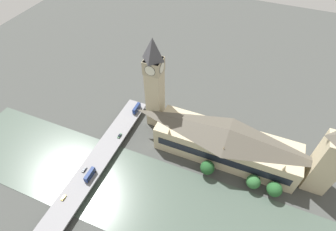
{
  "coord_description": "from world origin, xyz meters",
  "views": [
    {
      "loc": [
        -102.86,
        -12.43,
        163.46
      ],
      "look_at": [
        21.55,
        38.39,
        19.53
      ],
      "focal_mm": 28.0,
      "sensor_mm": 36.0,
      "label": 1
    }
  ],
  "objects_px": {
    "car_northbound_mid": "(63,198)",
    "car_southbound_lead": "(84,170)",
    "parliament_hall": "(226,143)",
    "double_decker_bus_mid": "(137,108)",
    "car_northbound_tail": "(120,136)",
    "road_bridge": "(90,172)",
    "victoria_tower": "(328,161)",
    "clock_tower": "(154,82)",
    "double_decker_bus_lead": "(90,174)"
  },
  "relations": [
    {
      "from": "car_northbound_mid",
      "to": "car_northbound_tail",
      "type": "relative_size",
      "value": 0.88
    },
    {
      "from": "parliament_hall",
      "to": "double_decker_bus_lead",
      "type": "bearing_deg",
      "value": 124.93
    },
    {
      "from": "car_northbound_mid",
      "to": "car_northbound_tail",
      "type": "height_order",
      "value": "car_northbound_tail"
    },
    {
      "from": "clock_tower",
      "to": "victoria_tower",
      "type": "relative_size",
      "value": 1.34
    },
    {
      "from": "car_southbound_lead",
      "to": "clock_tower",
      "type": "bearing_deg",
      "value": -21.53
    },
    {
      "from": "parliament_hall",
      "to": "car_northbound_mid",
      "type": "height_order",
      "value": "parliament_hall"
    },
    {
      "from": "parliament_hall",
      "to": "car_southbound_lead",
      "type": "relative_size",
      "value": 23.02
    },
    {
      "from": "clock_tower",
      "to": "car_northbound_tail",
      "type": "relative_size",
      "value": 17.11
    },
    {
      "from": "victoria_tower",
      "to": "double_decker_bus_lead",
      "type": "height_order",
      "value": "victoria_tower"
    },
    {
      "from": "double_decker_bus_mid",
      "to": "car_southbound_lead",
      "type": "xyz_separation_m",
      "value": [
        -65.32,
        7.55,
        -2.08
      ]
    },
    {
      "from": "parliament_hall",
      "to": "victoria_tower",
      "type": "bearing_deg",
      "value": -89.95
    },
    {
      "from": "parliament_hall",
      "to": "car_southbound_lead",
      "type": "xyz_separation_m",
      "value": [
        -52.35,
        85.6,
        -8.9
      ]
    },
    {
      "from": "double_decker_bus_mid",
      "to": "car_southbound_lead",
      "type": "height_order",
      "value": "double_decker_bus_mid"
    },
    {
      "from": "road_bridge",
      "to": "double_decker_bus_mid",
      "type": "relative_size",
      "value": 14.03
    },
    {
      "from": "road_bridge",
      "to": "double_decker_bus_mid",
      "type": "distance_m",
      "value": 64.99
    },
    {
      "from": "clock_tower",
      "to": "car_northbound_tail",
      "type": "height_order",
      "value": "clock_tower"
    },
    {
      "from": "victoria_tower",
      "to": "parliament_hall",
      "type": "bearing_deg",
      "value": 90.05
    },
    {
      "from": "clock_tower",
      "to": "double_decker_bus_lead",
      "type": "xyz_separation_m",
      "value": [
        -67.49,
        18.73,
        -33.86
      ]
    },
    {
      "from": "parliament_hall",
      "to": "car_southbound_lead",
      "type": "height_order",
      "value": "parliament_hall"
    },
    {
      "from": "double_decker_bus_mid",
      "to": "parliament_hall",
      "type": "bearing_deg",
      "value": -99.44
    },
    {
      "from": "parliament_hall",
      "to": "car_northbound_mid",
      "type": "xyz_separation_m",
      "value": [
        -74.68,
        85.96,
        -8.94
      ]
    },
    {
      "from": "clock_tower",
      "to": "car_southbound_lead",
      "type": "distance_m",
      "value": 78.41
    },
    {
      "from": "double_decker_bus_mid",
      "to": "car_northbound_mid",
      "type": "relative_size",
      "value": 2.67
    },
    {
      "from": "parliament_hall",
      "to": "double_decker_bus_lead",
      "type": "height_order",
      "value": "parliament_hall"
    },
    {
      "from": "victoria_tower",
      "to": "road_bridge",
      "type": "relative_size",
      "value": 0.39
    },
    {
      "from": "double_decker_bus_mid",
      "to": "car_northbound_tail",
      "type": "bearing_deg",
      "value": -179.37
    },
    {
      "from": "double_decker_bus_mid",
      "to": "car_northbound_mid",
      "type": "distance_m",
      "value": 88.04
    },
    {
      "from": "road_bridge",
      "to": "double_decker_bus_lead",
      "type": "bearing_deg",
      "value": -135.83
    },
    {
      "from": "double_decker_bus_lead",
      "to": "car_southbound_lead",
      "type": "bearing_deg",
      "value": 68.84
    },
    {
      "from": "double_decker_bus_mid",
      "to": "car_northbound_tail",
      "type": "xyz_separation_m",
      "value": [
        -29.82,
        -0.33,
        -2.03
      ]
    },
    {
      "from": "victoria_tower",
      "to": "road_bridge",
      "type": "distance_m",
      "value": 154.36
    },
    {
      "from": "parliament_hall",
      "to": "car_northbound_tail",
      "type": "relative_size",
      "value": 22.16
    },
    {
      "from": "double_decker_bus_mid",
      "to": "car_southbound_lead",
      "type": "bearing_deg",
      "value": 173.4
    },
    {
      "from": "clock_tower",
      "to": "victoria_tower",
      "type": "bearing_deg",
      "value": -95.83
    },
    {
      "from": "clock_tower",
      "to": "car_northbound_tail",
      "type": "bearing_deg",
      "value": 148.9
    },
    {
      "from": "clock_tower",
      "to": "car_southbound_lead",
      "type": "relative_size",
      "value": 17.78
    },
    {
      "from": "double_decker_bus_lead",
      "to": "double_decker_bus_mid",
      "type": "bearing_deg",
      "value": -0.59
    },
    {
      "from": "double_decker_bus_lead",
      "to": "double_decker_bus_mid",
      "type": "relative_size",
      "value": 0.98
    },
    {
      "from": "victoria_tower",
      "to": "car_northbound_mid",
      "type": "relative_size",
      "value": 14.57
    },
    {
      "from": "car_northbound_mid",
      "to": "car_southbound_lead",
      "type": "xyz_separation_m",
      "value": [
        22.34,
        -0.36,
        0.04
      ]
    },
    {
      "from": "parliament_hall",
      "to": "car_northbound_tail",
      "type": "xyz_separation_m",
      "value": [
        -16.84,
        77.72,
        -8.85
      ]
    },
    {
      "from": "double_decker_bus_lead",
      "to": "car_northbound_tail",
      "type": "xyz_separation_m",
      "value": [
        38.16,
        -1.03,
        -2.01
      ]
    },
    {
      "from": "road_bridge",
      "to": "double_decker_bus_lead",
      "type": "height_order",
      "value": "double_decker_bus_lead"
    },
    {
      "from": "victoria_tower",
      "to": "car_northbound_tail",
      "type": "distance_m",
      "value": 142.05
    },
    {
      "from": "parliament_hall",
      "to": "double_decker_bus_mid",
      "type": "bearing_deg",
      "value": 80.56
    },
    {
      "from": "parliament_hall",
      "to": "double_decker_bus_mid",
      "type": "xyz_separation_m",
      "value": [
        12.98,
        78.05,
        -6.82
      ]
    },
    {
      "from": "victoria_tower",
      "to": "road_bridge",
      "type": "bearing_deg",
      "value": 109.85
    },
    {
      "from": "clock_tower",
      "to": "double_decker_bus_lead",
      "type": "bearing_deg",
      "value": 164.49
    },
    {
      "from": "parliament_hall",
      "to": "car_southbound_lead",
      "type": "distance_m",
      "value": 100.73
    },
    {
      "from": "clock_tower",
      "to": "double_decker_bus_mid",
      "type": "distance_m",
      "value": 38.34
    }
  ]
}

